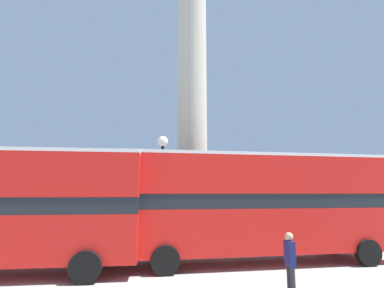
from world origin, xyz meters
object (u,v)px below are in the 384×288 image
(monument_column, at_px, (192,99))
(pedestrian_by_plinth, at_px, (290,261))
(equestrian_statue, at_px, (33,214))
(street_lamp, at_px, (162,177))
(bus_b, at_px, (257,202))

(monument_column, bearing_deg, pedestrian_by_plinth, -81.32)
(equestrian_statue, relative_size, pedestrian_by_plinth, 3.25)
(monument_column, relative_size, pedestrian_by_plinth, 12.76)
(monument_column, height_order, pedestrian_by_plinth, monument_column)
(pedestrian_by_plinth, bearing_deg, street_lamp, 32.57)
(equestrian_statue, bearing_deg, bus_b, -23.94)
(bus_b, relative_size, pedestrian_by_plinth, 6.66)
(bus_b, xyz_separation_m, equestrian_statue, (-11.74, 7.92, -0.92))
(bus_b, distance_m, street_lamp, 4.67)
(equestrian_statue, bearing_deg, street_lamp, -25.58)
(monument_column, xyz_separation_m, equestrian_statue, (-9.69, 2.30, -7.10))
(equestrian_statue, bearing_deg, pedestrian_by_plinth, -37.00)
(street_lamp, bearing_deg, pedestrian_by_plinth, -62.45)
(pedestrian_by_plinth, bearing_deg, monument_column, 13.70)
(street_lamp, xyz_separation_m, pedestrian_by_plinth, (3.33, -6.39, -2.58))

